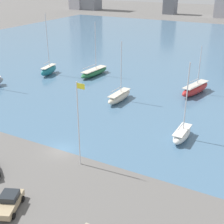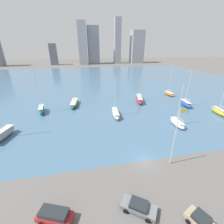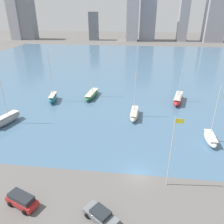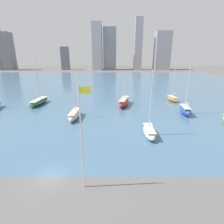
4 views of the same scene
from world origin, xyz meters
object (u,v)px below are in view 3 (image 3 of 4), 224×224
sailboat_teal (53,98)px  parked_sedan_gray (101,215)px  flag_pole (171,151)px  sailboat_red (178,99)px  parked_suv_red (22,200)px  sailboat_gray (6,119)px  sailboat_cream (134,114)px  sailboat_green (92,94)px  sailboat_white (210,138)px

sailboat_teal → parked_sedan_gray: sailboat_teal is taller
flag_pole → sailboat_red: flag_pole is taller
sailboat_red → parked_suv_red: (-27.31, -40.89, -0.10)m
sailboat_red → sailboat_teal: bearing=-159.4°
sailboat_teal → sailboat_red: 36.94m
sailboat_gray → sailboat_red: (42.72, 18.50, -0.04)m
sailboat_teal → sailboat_cream: 25.44m
sailboat_red → sailboat_cream: bearing=-122.9°
flag_pole → parked_sedan_gray: flag_pole is taller
sailboat_red → sailboat_cream: size_ratio=0.86×
sailboat_red → sailboat_green: (-26.06, 1.14, -0.23)m
sailboat_red → flag_pole: bearing=-86.2°
sailboat_green → sailboat_cream: sailboat_green is taller
sailboat_green → parked_suv_red: (-1.25, -42.03, 0.13)m
sailboat_white → sailboat_cream: (-15.89, 9.70, 0.04)m
sailboat_white → parked_sedan_gray: size_ratio=2.35×
sailboat_teal → sailboat_green: size_ratio=1.15×
sailboat_gray → sailboat_white: bearing=13.4°
sailboat_teal → parked_suv_red: bearing=-83.4°
sailboat_green → parked_sedan_gray: bearing=-70.9°
parked_suv_red → sailboat_gray: bearing=56.0°
parked_sedan_gray → sailboat_gray: bearing=83.8°
sailboat_green → parked_sedan_gray: (10.02, -42.92, -0.14)m
sailboat_teal → sailboat_green: bearing=16.6°
parked_sedan_gray → sailboat_cream: bearing=28.3°
sailboat_teal → sailboat_cream: size_ratio=1.26×
flag_pole → parked_sedan_gray: 13.16m
sailboat_teal → parked_suv_red: size_ratio=3.04×
parked_sedan_gray → parked_suv_red: parked_suv_red is taller
sailboat_green → sailboat_cream: 18.44m
flag_pole → sailboat_white: 17.55m
sailboat_cream → parked_sedan_gray: bearing=-93.5°
sailboat_white → sailboat_gray: sailboat_gray is taller
sailboat_cream → sailboat_gray: bearing=-163.6°
flag_pole → sailboat_gray: bearing=156.2°
sailboat_red → parked_suv_red: bearing=-108.9°
sailboat_gray → sailboat_green: size_ratio=1.12×
sailboat_teal → sailboat_white: (40.14, -17.40, -0.27)m
parked_suv_red → sailboat_white: bearing=-35.7°
sailboat_gray → parked_suv_red: bearing=-38.9°
flag_pole → sailboat_white: sailboat_white is taller
parked_sedan_gray → sailboat_green: bearing=48.0°
sailboat_teal → sailboat_green: sailboat_teal is taller
sailboat_teal → sailboat_white: sailboat_teal is taller
sailboat_red → sailboat_green: size_ratio=0.78×
sailboat_gray → sailboat_cream: (30.21, 7.12, -0.19)m
parked_suv_red → sailboat_red: bearing=-12.3°
sailboat_white → parked_suv_red: size_ratio=2.46×
sailboat_white → parked_sedan_gray: bearing=-132.3°
sailboat_teal → sailboat_gray: bearing=-119.6°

